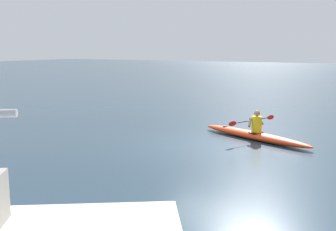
% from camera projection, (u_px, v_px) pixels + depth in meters
% --- Properties ---
extents(ground_plane, '(160.00, 160.00, 0.00)m').
position_uv_depth(ground_plane, '(201.00, 145.00, 14.17)').
color(ground_plane, '#233847').
extents(kayak, '(4.69, 2.30, 0.28)m').
position_uv_depth(kayak, '(254.00, 135.00, 14.97)').
color(kayak, red).
rests_on(kayak, ground).
extents(kayaker, '(0.95, 2.34, 0.78)m').
position_uv_depth(kayaker, '(256.00, 123.00, 14.84)').
color(kayaker, yellow).
rests_on(kayaker, kayak).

